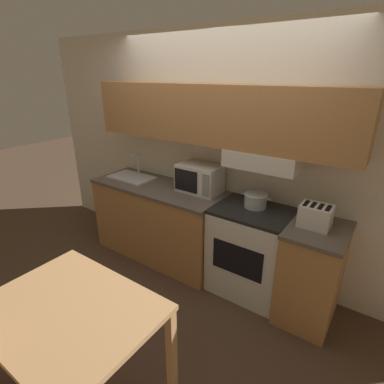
# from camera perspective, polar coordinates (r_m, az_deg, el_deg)

# --- Properties ---
(ground_plane) EXTENTS (16.00, 16.00, 0.00)m
(ground_plane) POSITION_cam_1_polar(r_m,az_deg,el_deg) (3.77, 4.34, -12.26)
(ground_plane) COLOR #4C3828
(wall_back) EXTENTS (5.20, 0.38, 2.55)m
(wall_back) POSITION_cam_1_polar(r_m,az_deg,el_deg) (3.13, 4.82, 9.95)
(wall_back) COLOR silver
(wall_back) RESTS_ON ground_plane
(lower_counter_main) EXTENTS (1.61, 0.64, 0.91)m
(lower_counter_main) POSITION_cam_1_polar(r_m,az_deg,el_deg) (3.63, -6.23, -5.44)
(lower_counter_main) COLOR #B27A47
(lower_counter_main) RESTS_ON ground_plane
(lower_counter_right_stub) EXTENTS (0.48, 0.64, 0.91)m
(lower_counter_right_stub) POSITION_cam_1_polar(r_m,az_deg,el_deg) (2.94, 21.79, -14.18)
(lower_counter_right_stub) COLOR #B27A47
(lower_counter_right_stub) RESTS_ON ground_plane
(stove_range) EXTENTS (0.72, 0.58, 0.91)m
(stove_range) POSITION_cam_1_polar(r_m,az_deg,el_deg) (3.10, 10.94, -10.92)
(stove_range) COLOR silver
(stove_range) RESTS_ON ground_plane
(cooking_pot) EXTENTS (0.30, 0.22, 0.14)m
(cooking_pot) POSITION_cam_1_polar(r_m,az_deg,el_deg) (2.92, 12.03, -1.47)
(cooking_pot) COLOR #B7BABF
(cooking_pot) RESTS_ON stove_range
(microwave) EXTENTS (0.46, 0.31, 0.30)m
(microwave) POSITION_cam_1_polar(r_m,az_deg,el_deg) (3.21, 1.46, 2.64)
(microwave) COLOR silver
(microwave) RESTS_ON lower_counter_main
(toaster) EXTENTS (0.26, 0.20, 0.19)m
(toaster) POSITION_cam_1_polar(r_m,az_deg,el_deg) (2.69, 22.47, -4.23)
(toaster) COLOR silver
(toaster) RESTS_ON lower_counter_right_stub
(sink_basin) EXTENTS (0.55, 0.34, 0.29)m
(sink_basin) POSITION_cam_1_polar(r_m,az_deg,el_deg) (3.72, -11.43, 2.82)
(sink_basin) COLOR #B7BABF
(sink_basin) RESTS_ON lower_counter_main
(dining_table) EXTENTS (1.09, 0.83, 0.76)m
(dining_table) POSITION_cam_1_polar(r_m,az_deg,el_deg) (2.18, -22.27, -21.74)
(dining_table) COLOR tan
(dining_table) RESTS_ON ground_plane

